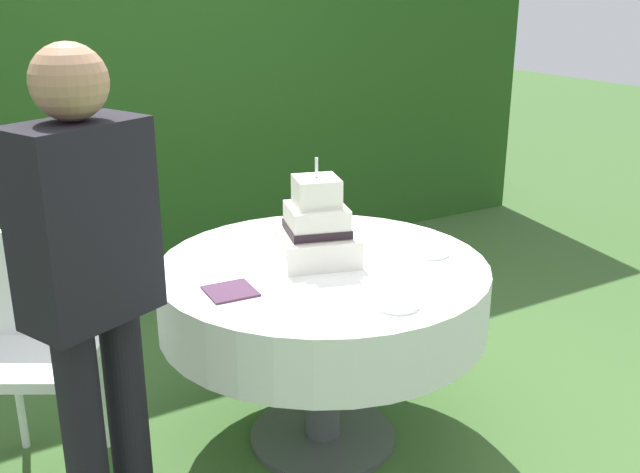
{
  "coord_description": "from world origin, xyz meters",
  "views": [
    {
      "loc": [
        -1.33,
        -2.19,
        1.74
      ],
      "look_at": [
        0.0,
        0.02,
        0.85
      ],
      "focal_mm": 41.81,
      "sensor_mm": 36.0,
      "label": 1
    }
  ],
  "objects": [
    {
      "name": "cake_table",
      "position": [
        0.0,
        0.0,
        0.62
      ],
      "size": [
        1.23,
        1.23,
        0.75
      ],
      "color": "#4C4C51",
      "rests_on": "ground_plane"
    },
    {
      "name": "serving_plate_far",
      "position": [
        0.01,
        -0.45,
        0.75
      ],
      "size": [
        0.14,
        0.14,
        0.01
      ],
      "primitive_type": "cylinder",
      "color": "white",
      "rests_on": "cake_table"
    },
    {
      "name": "wedding_cake",
      "position": [
        0.01,
        0.05,
        0.87
      ],
      "size": [
        0.35,
        0.35,
        0.39
      ],
      "color": "white",
      "rests_on": "cake_table"
    },
    {
      "name": "serving_plate_near",
      "position": [
        0.41,
        -0.13,
        0.75
      ],
      "size": [
        0.13,
        0.13,
        0.01
      ],
      "primitive_type": "cylinder",
      "color": "white",
      "rests_on": "cake_table"
    },
    {
      "name": "garden_chair",
      "position": [
        -0.94,
        0.4,
        0.54
      ],
      "size": [
        0.55,
        0.55,
        0.89
      ],
      "color": "white",
      "rests_on": "ground_plane"
    },
    {
      "name": "standing_person",
      "position": [
        -0.89,
        -0.25,
        0.93
      ],
      "size": [
        0.41,
        0.33,
        1.6
      ],
      "color": "black",
      "rests_on": "ground_plane"
    },
    {
      "name": "foliage_hedge",
      "position": [
        0.0,
        2.31,
        1.32
      ],
      "size": [
        5.86,
        0.57,
        2.63
      ],
      "primitive_type": "cube",
      "color": "#234C19",
      "rests_on": "ground_plane"
    },
    {
      "name": "ground_plane",
      "position": [
        0.0,
        0.0,
        0.0
      ],
      "size": [
        20.0,
        20.0,
        0.0
      ],
      "primitive_type": "plane",
      "color": "#3D602D"
    },
    {
      "name": "napkin_stack",
      "position": [
        -0.4,
        -0.07,
        0.75
      ],
      "size": [
        0.17,
        0.17,
        0.01
      ],
      "primitive_type": "cube",
      "rotation": [
        0.0,
        0.0,
        -0.07
      ],
      "color": "#4C2D47",
      "rests_on": "cake_table"
    }
  ]
}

